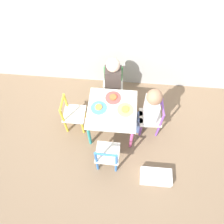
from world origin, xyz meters
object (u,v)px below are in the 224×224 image
object	(u,v)px
child_back	(113,79)
chair_green	(113,86)
chair_yellow	(73,114)
storage_bin	(156,177)
kids_table	(112,112)
chair_purple	(152,118)
plate_back	(113,98)
chair_blue	(107,155)
child_right	(150,108)
plate_left	(99,108)
plate_right	(125,110)

from	to	relation	value
child_back	chair_green	bearing A→B (deg)	90.00
child_back	chair_yellow	bearing A→B (deg)	-140.56
chair_yellow	storage_bin	size ratio (longest dim) A/B	1.47
kids_table	chair_purple	size ratio (longest dim) A/B	1.08
chair_green	plate_back	distance (m)	0.39
kids_table	chair_blue	bearing A→B (deg)	-91.16
chair_purple	storage_bin	size ratio (longest dim) A/B	1.47
child_right	plate_left	bearing A→B (deg)	-90.94
chair_yellow	child_right	distance (m)	0.94
child_right	plate_back	world-z (taller)	child_right
plate_right	child_right	bearing A→B (deg)	5.54
child_right	storage_bin	distance (m)	0.78
storage_bin	chair_blue	bearing A→B (deg)	166.58
chair_purple	chair_yellow	bearing A→B (deg)	-91.71
chair_blue	storage_bin	distance (m)	0.61
chair_green	chair_yellow	size ratio (longest dim) A/B	1.00
child_back	plate_back	world-z (taller)	child_back
chair_green	chair_yellow	bearing A→B (deg)	-136.59
kids_table	plate_right	xyz separation A→B (m)	(0.15, 0.00, 0.08)
chair_yellow	plate_left	bearing A→B (deg)	-89.93
kids_table	plate_right	world-z (taller)	plate_right
chair_yellow	plate_back	size ratio (longest dim) A/B	2.80
chair_purple	child_back	bearing A→B (deg)	-131.34
chair_blue	plate_back	bearing A→B (deg)	-89.72
chair_yellow	child_right	xyz separation A→B (m)	(0.91, 0.03, 0.22)
kids_table	chair_blue	world-z (taller)	chair_blue
kids_table	child_right	distance (m)	0.44
plate_left	storage_bin	xyz separation A→B (m)	(0.70, -0.62, -0.40)
chair_yellow	plate_left	world-z (taller)	chair_yellow
storage_bin	child_back	bearing A→B (deg)	118.97
plate_right	plate_back	distance (m)	0.21
chair_green	storage_bin	distance (m)	1.26
chair_blue	plate_left	bearing A→B (deg)	-72.54
kids_table	plate_back	size ratio (longest dim) A/B	3.04
plate_left	storage_bin	world-z (taller)	plate_left
child_right	chair_blue	bearing A→B (deg)	-43.96
chair_blue	child_right	bearing A→B (deg)	-129.23
kids_table	chair_yellow	size ratio (longest dim) A/B	1.08
chair_green	child_right	bearing A→B (deg)	-48.60
chair_purple	plate_back	distance (m)	0.54
plate_back	storage_bin	world-z (taller)	plate_back
plate_right	storage_bin	world-z (taller)	plate_right
kids_table	plate_back	distance (m)	0.17
child_right	kids_table	bearing A→B (deg)	-90.00
child_right	plate_back	size ratio (longest dim) A/B	4.25
plate_right	plate_left	world-z (taller)	same
kids_table	child_right	xyz separation A→B (m)	(0.42, 0.03, 0.10)
child_right	storage_bin	xyz separation A→B (m)	(0.13, -0.64, -0.42)
chair_yellow	plate_left	size ratio (longest dim) A/B	2.83
kids_table	chair_green	distance (m)	0.50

